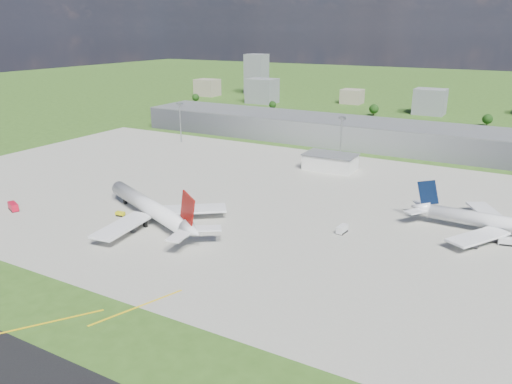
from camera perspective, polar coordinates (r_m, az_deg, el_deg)
The scene contains 21 objects.
ground at distance 317.38m, azimuth 10.02°, elevation 4.91°, with size 1400.00×1400.00×0.00m, color #32561A.
apron at distance 215.85m, azimuth 2.67°, elevation -1.16°, with size 360.00×190.00×0.08m, color #98978A.
terminal at distance 329.70m, azimuth 10.98°, elevation 6.68°, with size 300.00×42.00×15.00m, color slate.
ops_building at distance 267.44m, azimuth 8.47°, elevation 3.38°, with size 26.00×16.00×8.00m, color silver.
mast_west at distance 330.71m, azimuth -8.68°, elevation 8.64°, with size 3.50×2.00×25.90m.
mast_center at distance 278.12m, azimuth 9.73°, elevation 6.79°, with size 3.50×2.00×25.90m.
airliner_red_twin at distance 196.46m, azimuth -11.82°, elevation -1.92°, with size 68.48×51.66×19.83m.
airliner_blue_quad at distance 200.35m, azimuth 26.84°, elevation -3.32°, with size 66.14×51.95×17.29m.
fire_truck at distance 228.55m, azimuth -25.99°, elevation -1.54°, with size 7.53×5.10×3.17m.
tug_yellow at distance 206.78m, azimuth -15.25°, elevation -2.44°, with size 3.81×2.59×1.76m.
van_white_near at distance 186.00m, azimuth 9.82°, elevation -4.24°, with size 3.13×5.85×2.81m.
van_white_far at distance 193.90m, azimuth 26.65°, elevation -5.08°, with size 5.58×3.53×2.65m.
bldg_far_w at distance 566.09m, azimuth -5.59°, elevation 11.80°, with size 24.00×20.00×18.00m, color gray.
bldg_w at distance 507.06m, azimuth 0.70°, elevation 11.48°, with size 28.00×22.00×24.00m, color slate.
bldg_cw at distance 512.48m, azimuth 10.93°, elevation 10.67°, with size 20.00×18.00×14.00m, color gray.
bldg_c at distance 463.47m, azimuth 19.25°, elevation 9.72°, with size 26.00×20.00×22.00m, color slate.
bldg_tall_w at distance 577.53m, azimuth 0.05°, elevation 13.31°, with size 22.00×20.00×44.00m, color slate.
tree_far_w at distance 514.58m, azimuth -6.92°, elevation 10.69°, with size 7.20×7.20×8.80m.
tree_w at distance 463.40m, azimuth 1.91°, elevation 9.94°, with size 6.75×6.75×8.25m.
tree_c at distance 444.14m, azimuth 13.33°, elevation 9.23°, with size 8.10×8.10×9.90m.
tree_e at distance 423.69m, azimuth 24.95°, elevation 7.57°, with size 7.65×7.65×9.35m.
Camera 1 is at (100.53, -142.37, 71.69)m, focal length 35.00 mm.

